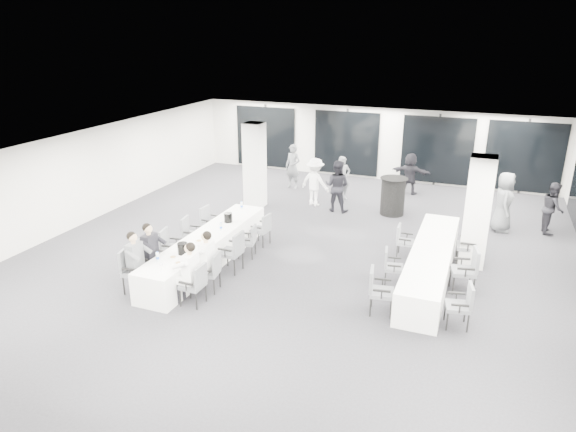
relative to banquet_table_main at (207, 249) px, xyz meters
name	(u,v)px	position (x,y,z in m)	size (l,w,h in m)	color
room	(347,196)	(2.91, 2.47, 1.01)	(14.04, 16.04, 2.84)	#25252A
column_left	(255,165)	(-0.78, 4.56, 1.02)	(0.60, 0.60, 2.80)	silver
column_right	(477,212)	(6.22, 2.36, 1.02)	(0.60, 0.60, 2.80)	silver
banquet_table_main	(207,249)	(0.00, 0.00, 0.00)	(0.90, 5.00, 0.75)	white
banquet_table_side	(430,264)	(5.34, 1.19, 0.00)	(0.90, 5.00, 0.75)	white
cocktail_table	(393,196)	(3.65, 5.41, 0.23)	(0.87, 0.87, 1.20)	black
chair_main_left_near	(132,267)	(-0.84, -1.90, 0.20)	(0.61, 0.64, 1.01)	#585B60
chair_main_left_second	(147,257)	(-0.84, -1.31, 0.21)	(0.58, 0.63, 1.03)	#585B60
chair_main_left_mid	(169,245)	(-0.83, -0.42, 0.16)	(0.55, 0.58, 0.94)	#585B60
chair_main_left_fourth	(190,232)	(-0.83, 0.55, 0.15)	(0.53, 0.57, 0.92)	#585B60
chair_main_left_far	(209,220)	(-0.83, 1.55, 0.14)	(0.49, 0.53, 0.90)	#585B60
chair_main_right_near	(196,282)	(0.83, -1.93, 0.16)	(0.48, 0.53, 0.94)	#585B60
chair_main_right_second	(212,269)	(0.83, -1.24, 0.15)	(0.53, 0.56, 0.92)	#585B60
chair_main_right_mid	(234,249)	(0.84, -0.18, 0.21)	(0.53, 0.59, 1.02)	#585B60
chair_main_right_fourth	(249,239)	(0.82, 0.74, 0.11)	(0.51, 0.54, 0.86)	#585B60
chair_main_right_far	(263,228)	(0.83, 1.58, 0.14)	(0.51, 0.55, 0.90)	#585B60
chair_side_left_near	(378,288)	(4.50, -0.82, 0.19)	(0.57, 0.61, 0.99)	#585B60
chair_side_left_mid	(391,264)	(4.51, 0.57, 0.11)	(0.50, 0.53, 0.86)	#585B60
chair_side_left_far	(403,239)	(4.51, 2.22, 0.11)	(0.45, 0.50, 0.86)	#585B60
chair_side_right_near	(462,303)	(6.17, -0.77, 0.16)	(0.55, 0.58, 0.93)	#585B60
chair_side_right_mid	(468,267)	(6.18, 0.82, 0.22)	(0.63, 0.66, 1.04)	#585B60
chair_side_right_far	(471,243)	(6.18, 2.32, 0.21)	(0.57, 0.62, 1.03)	#585B60
seated_guest_a	(137,259)	(-0.67, -1.88, 0.44)	(0.50, 0.38, 1.44)	#56595D
seated_guest_b	(152,249)	(-0.67, -1.32, 0.44)	(0.50, 0.38, 1.44)	black
seated_guest_c	(188,269)	(0.67, -1.93, 0.44)	(0.50, 0.38, 1.44)	white
seated_guest_d	(204,257)	(0.67, -1.25, 0.44)	(0.50, 0.38, 1.44)	white
standing_guest_a	(343,175)	(1.74, 6.30, 0.49)	(0.63, 0.51, 1.73)	#56595D
standing_guest_b	(337,183)	(1.90, 5.06, 0.58)	(0.92, 0.56, 1.91)	black
standing_guest_c	(315,179)	(1.05, 5.37, 0.54)	(1.19, 0.60, 1.83)	white
standing_guest_e	(504,198)	(6.90, 5.12, 0.63)	(0.97, 0.59, 2.00)	#56595D
standing_guest_f	(410,171)	(3.81, 7.83, 0.48)	(1.56, 0.60, 1.70)	black
standing_guest_g	(293,164)	(-0.35, 6.95, 0.56)	(0.68, 0.55, 1.87)	#56595D
standing_guest_h	(553,205)	(8.22, 5.49, 0.48)	(0.83, 0.50, 1.71)	black
ice_bucket_near	(183,248)	(0.05, -1.16, 0.51)	(0.23, 0.23, 0.27)	black
ice_bucket_far	(228,218)	(0.05, 1.07, 0.50)	(0.22, 0.22, 0.25)	black
water_bottle_a	(158,257)	(-0.24, -1.72, 0.48)	(0.07, 0.07, 0.22)	silver
water_bottle_b	(221,227)	(0.16, 0.46, 0.48)	(0.06, 0.06, 0.20)	silver
water_bottle_c	(242,206)	(-0.08, 2.14, 0.48)	(0.07, 0.07, 0.22)	silver
plate_a	(173,257)	(-0.05, -1.42, 0.39)	(0.21, 0.21, 0.03)	white
plate_b	(178,263)	(0.24, -1.64, 0.39)	(0.20, 0.20, 0.03)	white
plate_c	(199,241)	(0.01, -0.38, 0.39)	(0.20, 0.20, 0.03)	white
wine_glass	(161,265)	(0.13, -2.12, 0.53)	(0.08, 0.08, 0.21)	silver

